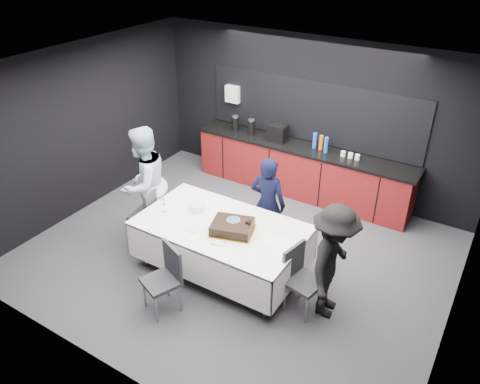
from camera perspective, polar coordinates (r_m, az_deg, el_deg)
name	(u,v)px	position (r m, az deg, el deg)	size (l,w,h in m)	color
ground	(237,254)	(7.17, -0.42, -7.61)	(6.00, 6.00, 0.00)	#3F3F44
room_shell	(236,142)	(6.21, -0.49, 6.06)	(6.04, 5.04, 2.82)	white
kitchenette	(301,166)	(8.55, 7.39, 3.18)	(4.10, 0.64, 2.05)	maroon
party_table	(221,233)	(6.52, -2.32, -4.99)	(2.32, 1.32, 0.78)	#99999E
cake_assembly	(232,227)	(6.27, -0.94, -4.27)	(0.69, 0.62, 0.18)	gold
plate_stack	(197,207)	(6.75, -5.31, -1.84)	(0.23, 0.23, 0.10)	white
loose_plate_near	(193,228)	(6.38, -5.71, -4.44)	(0.20, 0.20, 0.01)	white
loose_plate_right_a	(277,231)	(6.33, 4.51, -4.73)	(0.22, 0.22, 0.01)	white
loose_plate_right_b	(264,249)	(5.99, 2.94, -6.99)	(0.22, 0.22, 0.01)	white
loose_plate_far	(241,216)	(6.60, 0.10, -2.99)	(0.21, 0.21, 0.01)	white
fork_pile	(218,243)	(6.08, -2.72, -6.19)	(0.17, 0.11, 0.03)	white
champagne_flute	(163,202)	(6.71, -9.33, -1.25)	(0.06, 0.06, 0.22)	white
chair_left	(149,212)	(7.30, -11.01, -2.36)	(0.47, 0.47, 0.92)	#28282D
chair_right	(300,274)	(6.03, 7.29, -9.94)	(0.50, 0.50, 0.92)	#28282D
chair_near	(166,274)	(6.06, -9.02, -9.87)	(0.55, 0.55, 0.92)	#28282D
person_center	(268,204)	(6.95, 3.39, -1.45)	(0.55, 0.36, 1.51)	black
person_left	(144,184)	(7.29, -11.61, 0.99)	(0.89, 0.69, 1.83)	#A9C2D4
person_right	(333,262)	(5.88, 11.22, -8.41)	(1.02, 0.59, 1.58)	black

